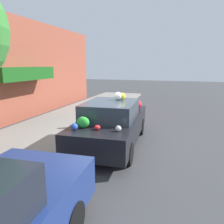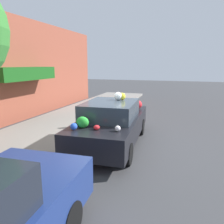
% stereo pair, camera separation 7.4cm
% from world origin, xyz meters
% --- Properties ---
extents(ground_plane, '(60.00, 60.00, 0.00)m').
position_xyz_m(ground_plane, '(0.00, 0.00, 0.00)').
color(ground_plane, '#424244').
extents(sidewalk_curb, '(24.00, 3.20, 0.13)m').
position_xyz_m(sidewalk_curb, '(0.00, 2.70, 0.07)').
color(sidewalk_curb, gray).
rests_on(sidewalk_curb, ground).
extents(fire_hydrant, '(0.20, 0.20, 0.70)m').
position_xyz_m(fire_hydrant, '(1.13, 1.47, 0.48)').
color(fire_hydrant, red).
rests_on(fire_hydrant, sidewalk_curb).
extents(art_car, '(4.33, 1.95, 1.70)m').
position_xyz_m(art_car, '(-0.02, -0.14, 0.74)').
color(art_car, black).
rests_on(art_car, ground).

